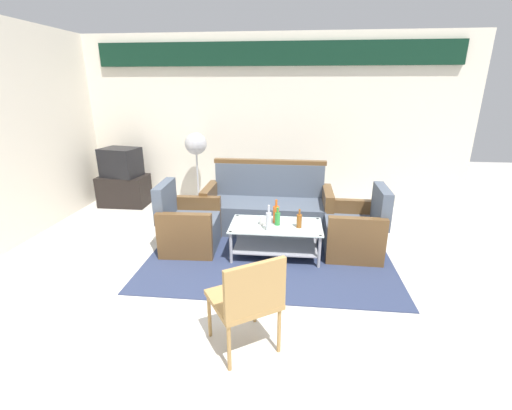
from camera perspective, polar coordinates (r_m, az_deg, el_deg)
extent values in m
plane|color=beige|center=(3.62, -0.43, -14.49)|extent=(14.00, 14.00, 0.00)
cube|color=silver|center=(6.10, 2.83, 13.37)|extent=(6.52, 0.12, 2.80)
cube|color=black|center=(6.00, 2.96, 23.51)|extent=(5.76, 0.08, 0.36)
cube|color=#2D3856|center=(4.47, 2.31, -7.49)|extent=(2.92, 2.28, 0.01)
cube|color=#4C5666|center=(5.02, 1.86, -1.74)|extent=(1.61, 0.72, 0.42)
cube|color=#4C5666|center=(5.19, 2.21, 4.16)|extent=(1.60, 0.16, 0.48)
cube|color=brown|center=(4.99, 11.52, -1.03)|extent=(0.13, 0.70, 0.62)
cube|color=brown|center=(5.12, -7.53, -0.29)|extent=(0.13, 0.70, 0.62)
cube|color=brown|center=(5.13, 2.25, 7.08)|extent=(1.64, 0.12, 0.06)
cube|color=#4C5666|center=(4.56, -10.47, -4.44)|extent=(0.68, 0.63, 0.40)
cube|color=#4C5666|center=(4.49, -14.64, 0.71)|extent=(0.15, 0.60, 0.45)
cube|color=brown|center=(4.82, -9.62, -1.90)|extent=(0.66, 0.13, 0.58)
cube|color=brown|center=(4.23, -11.59, -5.09)|extent=(0.66, 0.13, 0.58)
cube|color=#4C5666|center=(4.52, 15.37, -5.05)|extent=(0.67, 0.61, 0.40)
cube|color=#4C5666|center=(4.42, 19.82, -0.11)|extent=(0.13, 0.60, 0.45)
cube|color=brown|center=(4.18, 16.05, -5.76)|extent=(0.66, 0.12, 0.58)
cube|color=brown|center=(4.79, 14.97, -2.46)|extent=(0.66, 0.12, 0.58)
cube|color=silver|center=(4.20, 3.30, -3.35)|extent=(1.10, 0.60, 0.02)
cube|color=#9E9EA5|center=(4.32, 3.23, -6.70)|extent=(1.00, 0.52, 0.02)
cylinder|color=#9E9EA5|center=(4.57, -3.00, -4.09)|extent=(0.04, 0.04, 0.40)
cylinder|color=#9E9EA5|center=(4.53, 9.90, -4.56)|extent=(0.04, 0.04, 0.40)
cylinder|color=#9E9EA5|center=(4.10, -4.13, -6.93)|extent=(0.04, 0.04, 0.40)
cylinder|color=#9E9EA5|center=(4.06, 10.33, -7.50)|extent=(0.04, 0.04, 0.40)
cylinder|color=brown|center=(4.12, 7.08, -2.63)|extent=(0.06, 0.06, 0.16)
cylinder|color=brown|center=(4.08, 7.14, -1.14)|extent=(0.02, 0.02, 0.07)
cylinder|color=#2D8C38|center=(4.17, 3.53, -2.28)|extent=(0.06, 0.06, 0.16)
cylinder|color=#2D8C38|center=(4.13, 3.56, -0.85)|extent=(0.02, 0.02, 0.07)
cylinder|color=#D85919|center=(4.25, 3.30, -1.53)|extent=(0.08, 0.08, 0.20)
cylinder|color=#D85919|center=(4.20, 3.34, 0.31)|extent=(0.03, 0.03, 0.09)
cylinder|color=silver|center=(4.00, 2.08, -2.72)|extent=(0.06, 0.06, 0.22)
cylinder|color=silver|center=(3.95, 2.10, -0.66)|extent=(0.02, 0.02, 0.09)
cylinder|color=silver|center=(4.18, 1.11, -2.58)|extent=(0.08, 0.08, 0.10)
cube|color=black|center=(6.50, -20.72, 2.25)|extent=(0.80, 0.50, 0.52)
cube|color=black|center=(6.38, -21.25, 6.54)|extent=(0.67, 0.55, 0.48)
cube|color=black|center=(6.55, -20.06, 6.99)|extent=(0.50, 0.11, 0.36)
cylinder|color=#2D2D33|center=(6.15, -9.27, -0.05)|extent=(0.32, 0.32, 0.03)
cylinder|color=#B2B2B7|center=(6.01, -9.51, 4.37)|extent=(0.03, 0.03, 0.95)
sphere|color=#B2B2B7|center=(5.89, -9.82, 9.86)|extent=(0.36, 0.36, 0.36)
cube|color=#AD844C|center=(2.82, -2.17, -15.15)|extent=(0.66, 0.66, 0.04)
cube|color=#AD844C|center=(2.53, -0.08, -13.54)|extent=(0.42, 0.29, 0.40)
cylinder|color=#AD844C|center=(3.04, -7.64, -17.33)|extent=(0.03, 0.03, 0.42)
cylinder|color=#AD844C|center=(3.17, -0.20, -15.43)|extent=(0.03, 0.03, 0.42)
cylinder|color=#AD844C|center=(2.73, -4.43, -22.12)|extent=(0.03, 0.03, 0.42)
cylinder|color=#AD844C|center=(2.87, 3.80, -19.64)|extent=(0.03, 0.03, 0.42)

